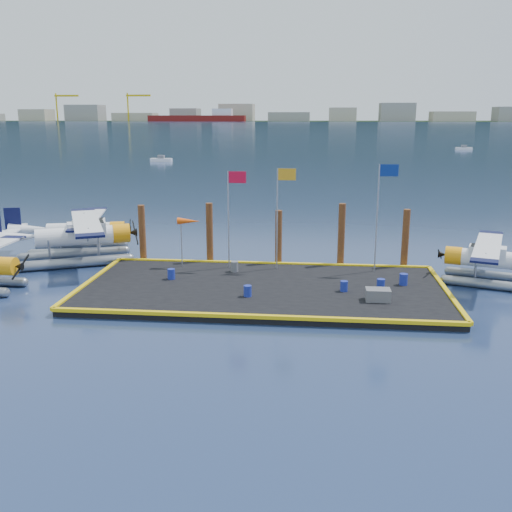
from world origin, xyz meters
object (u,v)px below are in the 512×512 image
at_px(drum_1, 344,286).
at_px(flagpole_red, 232,204).
at_px(windsock, 188,222).
at_px(drum_2, 381,284).
at_px(flagpole_yellow, 281,203).
at_px(drum_5, 234,267).
at_px(flagpole_blue, 381,202).
at_px(piling_4, 405,241).
at_px(seaplane_c, 84,233).
at_px(piling_0, 142,235).
at_px(piling_3, 341,237).
at_px(seaplane_d, 493,262).
at_px(seaplane_b, 80,239).
at_px(piling_1, 210,235).
at_px(crate, 378,295).
at_px(drum_3, 248,291).
at_px(drum_0, 171,274).
at_px(drum_4, 403,279).
at_px(piling_2, 279,240).

distance_m(drum_1, flagpole_red, 8.83).
bearing_deg(drum_1, windsock, 155.46).
relative_size(drum_1, drum_2, 0.92).
bearing_deg(flagpole_yellow, drum_1, -49.12).
distance_m(drum_5, flagpole_blue, 9.63).
relative_size(flagpole_yellow, flagpole_blue, 0.95).
height_order(drum_2, windsock, windsock).
height_order(drum_2, piling_4, piling_4).
bearing_deg(seaplane_c, drum_2, 53.93).
xyz_separation_m(piling_0, piling_3, (13.00, 0.00, 0.15)).
xyz_separation_m(seaplane_d, flagpole_blue, (-6.52, 0.82, 3.31)).
bearing_deg(drum_5, seaplane_c, 154.84).
distance_m(seaplane_b, piling_1, 8.81).
xyz_separation_m(crate, flagpole_blue, (0.59, 5.78, 3.97)).
bearing_deg(drum_1, seaplane_d, 21.79).
bearing_deg(piling_4, flagpole_red, -171.57).
distance_m(drum_1, drum_3, 5.30).
bearing_deg(drum_0, drum_4, 0.71).
distance_m(crate, piling_1, 12.59).
relative_size(crate, piling_0, 0.31).
distance_m(drum_1, drum_5, 7.27).
height_order(seaplane_b, flagpole_blue, flagpole_blue).
bearing_deg(drum_5, flagpole_yellow, 20.29).
relative_size(drum_3, piling_0, 0.15).
height_order(drum_0, drum_5, drum_5).
bearing_deg(piling_1, drum_2, -27.69).
height_order(drum_5, flagpole_red, flagpole_red).
xyz_separation_m(seaplane_c, drum_5, (11.71, -5.50, -0.75)).
xyz_separation_m(seaplane_d, flagpole_yellow, (-12.51, 0.82, 3.14)).
xyz_separation_m(drum_5, crate, (8.12, -4.78, -0.01)).
xyz_separation_m(drum_1, crate, (1.66, -1.46, 0.03)).
bearing_deg(piling_4, flagpole_yellow, -168.40).
height_order(flagpole_yellow, piling_2, flagpole_yellow).
distance_m(seaplane_d, piling_2, 12.95).
height_order(seaplane_b, piling_1, piling_1).
distance_m(drum_0, drum_4, 13.29).
relative_size(crate, flagpole_red, 0.21).
distance_m(seaplane_b, seaplane_d, 26.13).
height_order(drum_0, flagpole_yellow, flagpole_yellow).
xyz_separation_m(flagpole_blue, piling_2, (-6.20, 1.60, -2.79)).
height_order(seaplane_b, flagpole_yellow, flagpole_yellow).
height_order(seaplane_c, piling_2, piling_2).
distance_m(drum_5, piling_0, 7.10).
relative_size(seaplane_c, piling_0, 2.39).
height_order(seaplane_c, piling_3, piling_3).
height_order(drum_2, piling_1, piling_1).
height_order(seaplane_b, windsock, seaplane_b).
bearing_deg(drum_0, seaplane_d, 6.55).
bearing_deg(flagpole_red, drum_3, -74.11).
bearing_deg(flagpole_yellow, drum_2, -34.04).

